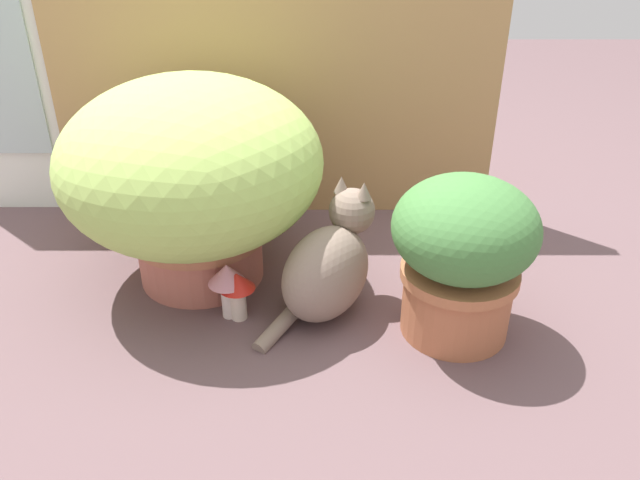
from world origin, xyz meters
The scene contains 7 objects.
ground_plane centered at (0.00, 0.00, 0.00)m, with size 6.00×6.00×0.00m, color brown.
cardboard_backdrop centered at (-0.05, 0.52, 0.41)m, with size 1.29×0.03×0.83m, color tan.
grass_planter centered at (-0.23, 0.13, 0.29)m, with size 0.63×0.63×0.52m.
leafy_planter centered at (0.39, -0.10, 0.21)m, with size 0.31×0.31×0.37m.
cat centered at (0.10, -0.02, 0.12)m, with size 0.31×0.33×0.32m.
mushroom_ornament_red centered at (-0.11, -0.06, 0.09)m, with size 0.08×0.08×0.12m.
mushroom_ornament_pink centered at (-0.13, -0.05, 0.10)m, with size 0.09×0.09×0.14m.
Camera 1 is at (0.08, -1.26, 0.90)m, focal length 35.36 mm.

